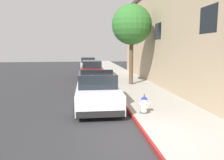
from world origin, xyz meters
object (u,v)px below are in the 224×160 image
parked_car_silver_ahead (92,70)px  street_tree (132,25)px  fire_hydrant (144,104)px  parked_car_dark_far (88,64)px  police_cruiser (97,90)px

parked_car_silver_ahead → street_tree: size_ratio=0.87×
fire_hydrant → parked_car_dark_far: bearing=95.5°
police_cruiser → street_tree: street_tree is taller
parked_car_dark_far → fire_hydrant: 20.12m
police_cruiser → parked_car_dark_far: (-0.17, 18.19, -0.00)m
police_cruiser → parked_car_silver_ahead: size_ratio=1.00×
street_tree → fire_hydrant: bearing=-97.6°
police_cruiser → fire_hydrant: police_cruiser is taller
parked_car_silver_ahead → parked_car_dark_far: same height
street_tree → parked_car_dark_far: bearing=102.6°
parked_car_silver_ahead → fire_hydrant: size_ratio=6.37×
fire_hydrant → street_tree: size_ratio=0.14×
police_cruiser → parked_car_dark_far: police_cruiser is taller
police_cruiser → fire_hydrant: size_ratio=6.37×
parked_car_silver_ahead → police_cruiser: bearing=-90.4°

